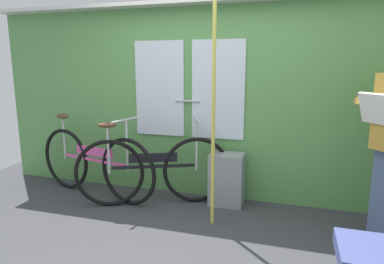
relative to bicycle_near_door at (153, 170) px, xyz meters
The scene contains 6 objects.
ground_plane 1.14m from the bicycle_near_door, 62.94° to the right, with size 6.36×4.40×0.04m, color #38383D.
train_door_wall 1.00m from the bicycle_near_door, 43.44° to the left, with size 5.36×0.28×2.21m.
bicycle_near_door is the anchor object (origin of this frame).
bicycle_leaning_behind 0.76m from the bicycle_near_door, behind, with size 1.74×0.57×0.97m.
trash_bin_by_wall 0.83m from the bicycle_near_door, 16.84° to the left, with size 0.37×0.28×0.58m, color gray.
handrail_pole 1.04m from the bicycle_near_door, 19.61° to the right, with size 0.04×0.04×2.17m, color #C6C14C.
Camera 1 is at (0.97, -2.37, 1.54)m, focal length 31.70 mm.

